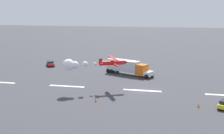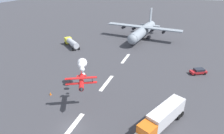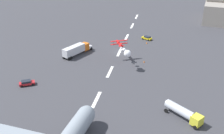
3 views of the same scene
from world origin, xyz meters
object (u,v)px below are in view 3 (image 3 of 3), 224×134
fuel_tanker_truck (184,113)px  followme_car_yellow (27,83)px  semi_truck_orange (77,49)px  traffic_cone_near (147,43)px  stunt_biplane_red (125,50)px  airport_staff_sedan (147,38)px  traffic_cone_far (144,61)px

fuel_tanker_truck → followme_car_yellow: fuel_tanker_truck is taller
semi_truck_orange → traffic_cone_near: 29.15m
semi_truck_orange → traffic_cone_near: size_ratio=17.28×
fuel_tanker_truck → traffic_cone_near: bearing=-164.6°
stunt_biplane_red → semi_truck_orange: (-5.96, -18.62, -3.68)m
stunt_biplane_red → traffic_cone_near: stunt_biplane_red is taller
airport_staff_sedan → stunt_biplane_red: bearing=-10.1°
semi_truck_orange → fuel_tanker_truck: semi_truck_orange is taller
stunt_biplane_red → traffic_cone_far: (-4.39, 6.08, -5.41)m
fuel_tanker_truck → followme_car_yellow: bearing=-98.8°
semi_truck_orange → followme_car_yellow: 25.35m
stunt_biplane_red → fuel_tanker_truck: stunt_biplane_red is taller
fuel_tanker_truck → traffic_cone_far: bearing=-157.4°
semi_truck_orange → followme_car_yellow: size_ratio=2.77×
stunt_biplane_red → traffic_cone_far: bearing=125.8°
semi_truck_orange → fuel_tanker_truck: size_ratio=1.42×
semi_truck_orange → followme_car_yellow: semi_truck_orange is taller
airport_staff_sedan → traffic_cone_near: airport_staff_sedan is taller
airport_staff_sedan → traffic_cone_near: (4.63, 0.43, -0.44)m
traffic_cone_near → traffic_cone_far: same height
airport_staff_sedan → traffic_cone_near: size_ratio=5.99×
traffic_cone_near → semi_truck_orange: bearing=-55.2°
followme_car_yellow → traffic_cone_near: followme_car_yellow is taller
followme_car_yellow → traffic_cone_near: 51.30m
traffic_cone_far → fuel_tanker_truck: bearing=22.6°
fuel_tanker_truck → stunt_biplane_red: bearing=-143.8°
airport_staff_sedan → traffic_cone_far: (22.81, 1.23, -0.44)m
stunt_biplane_red → followme_car_yellow: (18.36, -25.64, -4.98)m
stunt_biplane_red → traffic_cone_near: size_ratio=16.35×
semi_truck_orange → traffic_cone_near: bearing=124.8°
followme_car_yellow → semi_truck_orange: bearing=163.9°
followme_car_yellow → traffic_cone_near: bearing=142.9°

